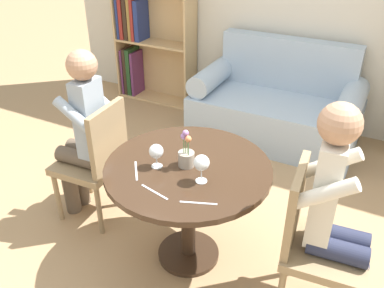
# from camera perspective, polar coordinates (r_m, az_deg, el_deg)

# --- Properties ---
(ground_plane) EXTENTS (16.00, 16.00, 0.00)m
(ground_plane) POSITION_cam_1_polar(r_m,az_deg,el_deg) (2.79, -0.49, -15.23)
(ground_plane) COLOR tan
(round_table) EXTENTS (0.97, 0.97, 0.71)m
(round_table) POSITION_cam_1_polar(r_m,az_deg,el_deg) (2.42, -0.55, -5.72)
(round_table) COLOR #382619
(round_table) RESTS_ON ground_plane
(couch) EXTENTS (1.55, 0.80, 0.92)m
(couch) POSITION_cam_1_polar(r_m,az_deg,el_deg) (4.02, 11.72, 5.04)
(couch) COLOR #9EB2C6
(couch) RESTS_ON ground_plane
(bookshelf_left) EXTENTS (0.92, 0.28, 1.36)m
(bookshelf_left) POSITION_cam_1_polar(r_m,az_deg,el_deg) (4.77, -6.41, 14.22)
(bookshelf_left) COLOR tan
(bookshelf_left) RESTS_ON ground_plane
(chair_left) EXTENTS (0.44, 0.44, 0.90)m
(chair_left) POSITION_cam_1_polar(r_m,az_deg,el_deg) (2.88, -13.20, -1.91)
(chair_left) COLOR #937A56
(chair_left) RESTS_ON ground_plane
(chair_right) EXTENTS (0.46, 0.46, 0.90)m
(chair_right) POSITION_cam_1_polar(r_m,az_deg,el_deg) (2.27, 16.67, -12.54)
(chair_right) COLOR #937A56
(chair_right) RESTS_ON ground_plane
(person_left) EXTENTS (0.43, 0.36, 1.26)m
(person_left) POSITION_cam_1_polar(r_m,az_deg,el_deg) (2.85, -15.09, 1.28)
(person_left) COLOR brown
(person_left) RESTS_ON ground_plane
(person_right) EXTENTS (0.44, 0.36, 1.27)m
(person_right) POSITION_cam_1_polar(r_m,az_deg,el_deg) (2.17, 19.71, -9.48)
(person_right) COLOR #282D47
(person_right) RESTS_ON ground_plane
(wine_glass_left) EXTENTS (0.08, 0.08, 0.14)m
(wine_glass_left) POSITION_cam_1_polar(r_m,az_deg,el_deg) (2.29, -5.05, -1.13)
(wine_glass_left) COLOR white
(wine_glass_left) RESTS_ON round_table
(wine_glass_right) EXTENTS (0.09, 0.09, 0.16)m
(wine_glass_right) POSITION_cam_1_polar(r_m,az_deg,el_deg) (2.15, 1.34, -2.76)
(wine_glass_right) COLOR white
(wine_glass_right) RESTS_ON round_table
(flower_vase) EXTENTS (0.09, 0.09, 0.23)m
(flower_vase) POSITION_cam_1_polar(r_m,az_deg,el_deg) (2.30, -0.85, -1.55)
(flower_vase) COLOR #9E9384
(flower_vase) RESTS_ON round_table
(knife_left_setting) EXTENTS (0.19, 0.06, 0.00)m
(knife_left_setting) POSITION_cam_1_polar(r_m,az_deg,el_deg) (2.15, -5.29, -6.72)
(knife_left_setting) COLOR silver
(knife_left_setting) RESTS_ON round_table
(fork_left_setting) EXTENTS (0.12, 0.16, 0.00)m
(fork_left_setting) POSITION_cam_1_polar(r_m,az_deg,el_deg) (2.32, -7.84, -3.73)
(fork_left_setting) COLOR silver
(fork_left_setting) RESTS_ON round_table
(knife_right_setting) EXTENTS (0.18, 0.08, 0.00)m
(knife_right_setting) POSITION_cam_1_polar(r_m,az_deg,el_deg) (2.06, 0.93, -8.28)
(knife_right_setting) COLOR silver
(knife_right_setting) RESTS_ON round_table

